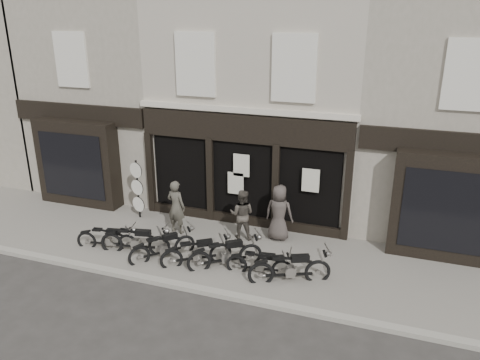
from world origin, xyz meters
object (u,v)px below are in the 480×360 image
(motorcycle_1, at_px, (136,243))
(motorcycle_6, at_px, (291,271))
(man_left, at_px, (176,207))
(man_centre, at_px, (242,214))
(motorcycle_5, at_px, (260,265))
(motorcycle_4, at_px, (226,256))
(man_right, at_px, (279,213))
(advert_sign_post, at_px, (138,192))
(motorcycle_2, at_px, (163,249))
(motorcycle_3, at_px, (197,254))
(motorcycle_0, at_px, (108,240))

(motorcycle_1, bearing_deg, motorcycle_6, -12.38)
(man_left, distance_m, man_centre, 2.17)
(motorcycle_5, height_order, motorcycle_6, motorcycle_6)
(motorcycle_4, relative_size, motorcycle_6, 0.91)
(man_right, distance_m, advert_sign_post, 5.07)
(motorcycle_6, relative_size, man_left, 1.18)
(motorcycle_1, xyz_separation_m, man_right, (3.83, 2.26, 0.62))
(motorcycle_2, bearing_deg, advert_sign_post, 85.17)
(motorcycle_1, relative_size, motorcycle_3, 1.18)
(motorcycle_1, height_order, man_left, man_left)
(motorcycle_2, distance_m, man_right, 3.75)
(motorcycle_0, height_order, motorcycle_4, motorcycle_4)
(motorcycle_6, distance_m, man_left, 4.59)
(motorcycle_4, height_order, man_left, man_left)
(motorcycle_4, xyz_separation_m, motorcycle_6, (1.92, -0.18, 0.01))
(motorcycle_5, height_order, man_left, man_left)
(motorcycle_6, bearing_deg, motorcycle_5, 148.73)
(motorcycle_0, distance_m, motorcycle_4, 3.82)
(man_centre, bearing_deg, advert_sign_post, -10.37)
(advert_sign_post, bearing_deg, motorcycle_5, -8.51)
(motorcycle_0, distance_m, motorcycle_6, 5.74)
(motorcycle_5, relative_size, man_right, 1.04)
(motorcycle_6, bearing_deg, motorcycle_3, 155.26)
(motorcycle_0, bearing_deg, man_centre, 17.06)
(motorcycle_3, xyz_separation_m, motorcycle_4, (0.84, 0.14, 0.02))
(motorcycle_3, height_order, motorcycle_6, motorcycle_6)
(motorcycle_6, distance_m, man_right, 2.57)
(motorcycle_5, xyz_separation_m, man_right, (-0.06, 2.20, 0.67))
(motorcycle_5, bearing_deg, motorcycle_1, 173.51)
(motorcycle_0, bearing_deg, man_right, 14.04)
(motorcycle_1, height_order, man_right, man_right)
(advert_sign_post, bearing_deg, man_right, 14.73)
(motorcycle_1, height_order, motorcycle_2, motorcycle_1)
(motorcycle_3, relative_size, man_right, 1.00)
(motorcycle_2, distance_m, man_left, 1.80)
(man_centre, bearing_deg, motorcycle_2, 41.84)
(motorcycle_0, distance_m, man_left, 2.37)
(motorcycle_0, height_order, man_centre, man_centre)
(advert_sign_post, bearing_deg, motorcycle_3, -20.24)
(motorcycle_3, xyz_separation_m, man_right, (1.82, 2.27, 0.63))
(motorcycle_6, distance_m, man_centre, 2.93)
(motorcycle_4, bearing_deg, motorcycle_2, 148.53)
(motorcycle_3, xyz_separation_m, advert_sign_post, (-3.25, 2.26, 0.69))
(motorcycle_5, bearing_deg, motorcycle_2, 174.15)
(motorcycle_5, bearing_deg, motorcycle_6, -14.75)
(man_left, distance_m, man_right, 3.34)
(motorcycle_1, relative_size, motorcycle_6, 1.02)
(motorcycle_2, height_order, motorcycle_3, motorcycle_3)
(motorcycle_5, bearing_deg, motorcycle_0, 174.12)
(motorcycle_5, relative_size, man_left, 1.05)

